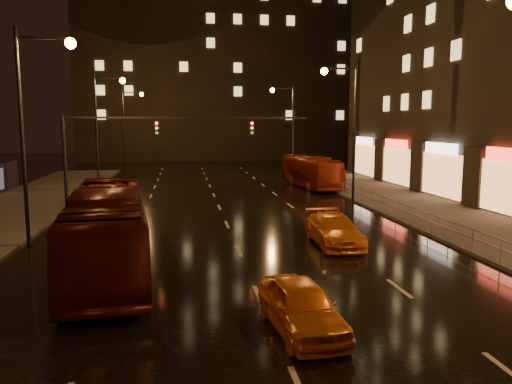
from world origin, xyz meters
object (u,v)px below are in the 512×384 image
at_px(taxi_far, 334,230).
at_px(bus_curb, 311,172).
at_px(bus_red, 108,230).
at_px(taxi_near, 301,306).

bearing_deg(taxi_far, bus_curb, 79.62).
bearing_deg(bus_red, taxi_far, 10.29).
height_order(bus_red, taxi_far, bus_red).
bearing_deg(taxi_near, taxi_far, 61.86).
bearing_deg(taxi_far, taxi_near, -111.07).
distance_m(bus_red, bus_curb, 28.08).
bearing_deg(taxi_far, bus_red, -162.38).
distance_m(bus_red, taxi_far, 10.49).
bearing_deg(bus_curb, taxi_far, -107.13).
distance_m(bus_red, taxi_near, 9.05).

